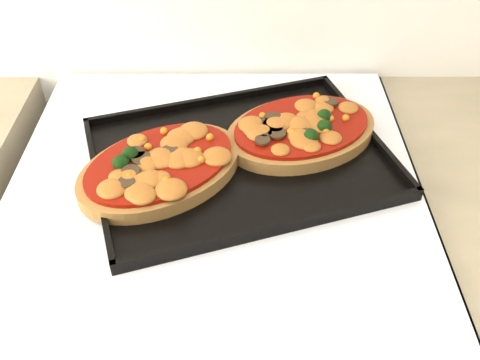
{
  "coord_description": "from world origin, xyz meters",
  "views": [
    {
      "loc": [
        0.08,
        1.13,
        1.42
      ],
      "look_at": [
        0.08,
        1.69,
        0.92
      ],
      "focal_mm": 40.0,
      "sensor_mm": 36.0,
      "label": 1
    }
  ],
  "objects_px": {
    "baking_tray": "(240,156)",
    "pizza_left": "(160,166)",
    "stove": "(222,348)",
    "pizza_right": "(301,129)"
  },
  "relations": [
    {
      "from": "pizza_left",
      "to": "pizza_right",
      "type": "xyz_separation_m",
      "value": [
        0.21,
        0.09,
        -0.0
      ]
    },
    {
      "from": "baking_tray",
      "to": "pizza_right",
      "type": "bearing_deg",
      "value": 8.75
    },
    {
      "from": "stove",
      "to": "pizza_left",
      "type": "relative_size",
      "value": 3.73
    },
    {
      "from": "stove",
      "to": "pizza_right",
      "type": "relative_size",
      "value": 3.82
    },
    {
      "from": "stove",
      "to": "pizza_left",
      "type": "bearing_deg",
      "value": -178.04
    },
    {
      "from": "pizza_left",
      "to": "pizza_right",
      "type": "relative_size",
      "value": 1.02
    },
    {
      "from": "stove",
      "to": "pizza_right",
      "type": "height_order",
      "value": "pizza_right"
    },
    {
      "from": "baking_tray",
      "to": "pizza_left",
      "type": "height_order",
      "value": "pizza_left"
    },
    {
      "from": "stove",
      "to": "pizza_left",
      "type": "height_order",
      "value": "pizza_left"
    },
    {
      "from": "baking_tray",
      "to": "pizza_right",
      "type": "height_order",
      "value": "pizza_right"
    }
  ]
}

